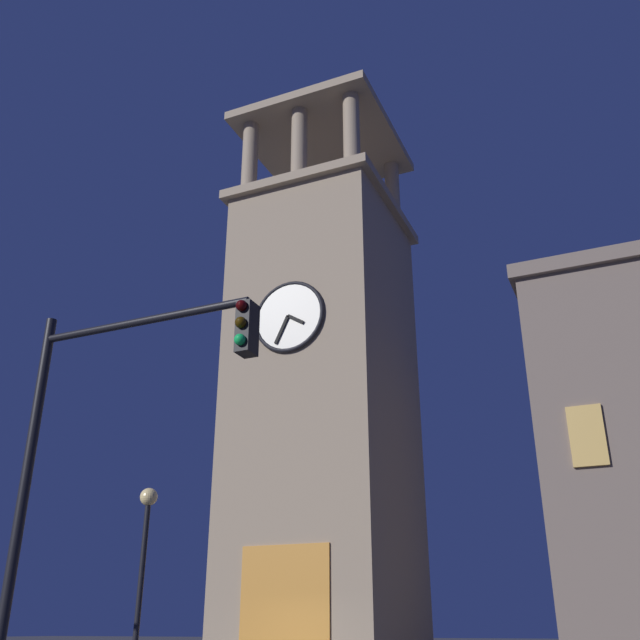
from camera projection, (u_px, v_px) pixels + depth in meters
name	position (u px, v px, depth m)	size (l,w,h in m)	color
clocktower	(325.00, 402.00, 28.79)	(6.65, 7.22, 26.18)	gray
traffic_signal_mid	(95.00, 432.00, 10.21)	(3.80, 0.41, 5.99)	black
street_lamp	(144.00, 545.00, 17.47)	(0.44, 0.44, 4.70)	black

